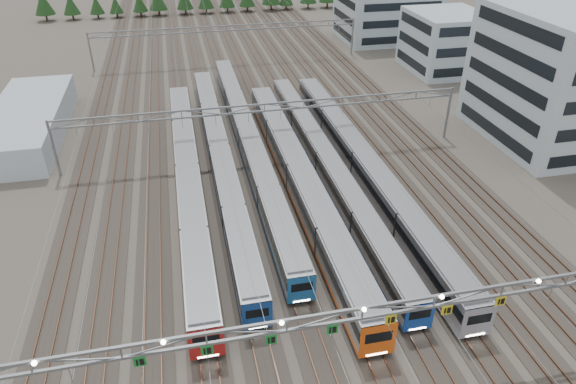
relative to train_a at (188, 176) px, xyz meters
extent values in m
plane|color=#47423A|center=(11.25, -32.29, -2.17)|extent=(400.00, 400.00, 0.00)
cube|color=#2D2823|center=(11.25, 67.71, -2.13)|extent=(54.00, 260.00, 0.08)
cube|color=brown|center=(-14.22, 67.71, -2.01)|extent=(0.08, 260.00, 0.16)
cube|color=brown|center=(36.72, 67.71, -2.01)|extent=(0.08, 260.00, 0.16)
cube|color=brown|center=(10.53, 67.71, -2.01)|extent=(0.08, 260.00, 0.16)
cube|color=brown|center=(11.97, 67.71, -2.01)|extent=(0.08, 260.00, 0.16)
cube|color=black|center=(0.00, 0.05, -1.74)|extent=(2.45, 55.08, 0.37)
cube|color=#ADB0B6|center=(0.00, 0.05, 0.05)|extent=(2.88, 56.21, 3.24)
cube|color=black|center=(0.00, 0.05, 0.44)|extent=(2.94, 55.93, 0.98)
cube|color=#AB1B1A|center=(0.00, 0.05, -1.31)|extent=(2.93, 55.93, 0.36)
cube|color=slate|center=(0.00, 0.05, 1.77)|extent=(2.59, 55.08, 0.26)
cube|color=#AB1B1A|center=(0.00, -28.01, 0.05)|extent=(2.90, 0.12, 3.24)
cube|color=black|center=(0.00, -28.04, 0.44)|extent=(2.16, 0.10, 0.98)
cube|color=white|center=(0.00, -28.07, -1.36)|extent=(1.73, 0.06, 0.15)
cube|color=black|center=(4.50, 5.24, -1.76)|extent=(2.25, 60.78, 0.34)
cube|color=#ADB0B6|center=(4.50, 5.24, -0.10)|extent=(2.65, 62.02, 2.98)
cube|color=black|center=(4.50, 5.24, 0.26)|extent=(2.71, 61.71, 0.90)
cube|color=navy|center=(4.50, 5.24, -1.36)|extent=(2.70, 61.71, 0.33)
cube|color=slate|center=(4.50, 5.24, 1.48)|extent=(2.39, 60.78, 0.24)
cube|color=navy|center=(4.50, -25.72, -0.10)|extent=(2.67, 0.12, 2.98)
cube|color=black|center=(4.50, -25.75, 0.26)|extent=(1.99, 0.10, 0.90)
cube|color=white|center=(4.50, -25.78, -1.40)|extent=(1.59, 0.06, 0.14)
cube|color=black|center=(9.00, 9.65, -1.75)|extent=(2.26, 64.78, 0.34)
cube|color=#ADB0B6|center=(9.00, 9.65, -0.10)|extent=(2.66, 66.10, 2.99)
cube|color=black|center=(9.00, 9.65, 0.26)|extent=(2.72, 65.77, 0.90)
cube|color=#1E5EA3|center=(9.00, 9.65, -1.36)|extent=(2.71, 65.77, 0.33)
cube|color=slate|center=(9.00, 9.65, 1.49)|extent=(2.39, 64.78, 0.24)
cube|color=#1E5EA3|center=(9.00, -23.35, -0.10)|extent=(2.68, 0.12, 2.99)
cube|color=black|center=(9.00, -23.38, 0.26)|extent=(1.99, 0.10, 0.90)
cube|color=white|center=(9.00, -23.41, -1.40)|extent=(1.60, 0.06, 0.14)
cube|color=black|center=(13.50, -3.26, -1.73)|extent=(2.60, 54.02, 0.39)
cube|color=#ADB0B6|center=(13.50, -3.26, 0.18)|extent=(3.06, 55.13, 3.45)
cube|color=black|center=(13.50, -3.26, 0.59)|extent=(3.12, 54.85, 1.04)
cube|color=#EE5A15|center=(13.50, -3.26, -1.27)|extent=(3.11, 54.85, 0.38)
cube|color=slate|center=(13.50, -3.26, 2.01)|extent=(2.76, 54.02, 0.27)
cube|color=#EE5A15|center=(13.50, -30.78, 0.18)|extent=(3.08, 0.12, 3.45)
cube|color=black|center=(13.50, -30.81, 0.59)|extent=(2.30, 0.10, 1.04)
cube|color=white|center=(13.50, -30.84, -1.32)|extent=(1.84, 0.06, 0.16)
cube|color=black|center=(18.00, 0.13, -1.76)|extent=(2.25, 56.89, 0.34)
cube|color=#ADB0B6|center=(18.00, 0.13, -0.11)|extent=(2.64, 58.05, 2.97)
cube|color=black|center=(18.00, 0.13, 0.25)|extent=(2.70, 57.76, 0.90)
cube|color=#1844A9|center=(18.00, 0.13, -1.36)|extent=(2.69, 57.76, 0.33)
cube|color=slate|center=(18.00, 0.13, 1.47)|extent=(2.38, 56.89, 0.24)
cube|color=#1844A9|center=(18.00, -28.85, -0.11)|extent=(2.66, 0.12, 2.97)
cube|color=black|center=(18.00, -28.88, 0.25)|extent=(1.98, 0.10, 0.90)
cube|color=white|center=(18.00, -28.91, -1.41)|extent=(1.59, 0.06, 0.14)
cube|color=black|center=(22.50, -1.56, -1.74)|extent=(2.49, 57.04, 0.38)
cube|color=#ADB0B6|center=(22.50, -1.56, 0.09)|extent=(2.93, 58.21, 3.30)
cube|color=black|center=(22.50, -1.56, 0.48)|extent=(2.99, 57.91, 0.99)
cube|color=#9796A4|center=(22.50, -1.56, -1.30)|extent=(2.98, 57.91, 0.37)
cube|color=slate|center=(22.50, -1.56, 1.84)|extent=(2.64, 57.04, 0.26)
cube|color=#9796A4|center=(22.50, -30.61, 0.09)|extent=(2.95, 0.12, 3.30)
cube|color=black|center=(22.50, -30.64, 0.48)|extent=(2.20, 0.10, 0.99)
cube|color=white|center=(22.50, -30.67, -1.35)|extent=(1.76, 0.06, 0.16)
cube|color=gray|center=(11.25, -32.29, 5.63)|extent=(56.00, 0.22, 0.22)
cube|color=gray|center=(11.25, -32.29, 4.63)|extent=(56.00, 0.22, 0.22)
cube|color=#187B2A|center=(-4.50, -32.41, 4.13)|extent=(0.85, 0.06, 0.85)
cube|color=#187B2A|center=(0.00, -32.41, 4.13)|extent=(0.85, 0.06, 0.85)
cube|color=#187B2A|center=(4.50, -32.41, 4.13)|extent=(0.85, 0.06, 0.85)
cube|color=#187B2A|center=(9.00, -32.41, 4.13)|extent=(0.85, 0.06, 0.85)
cube|color=gold|center=(13.50, -32.41, 4.13)|extent=(0.85, 0.06, 0.85)
cube|color=gold|center=(18.00, -32.41, 4.13)|extent=(0.85, 0.06, 0.85)
cube|color=gold|center=(22.50, -32.41, 4.13)|extent=(0.85, 0.06, 0.85)
cylinder|color=gray|center=(-16.75, 7.71, 1.83)|extent=(0.36, 0.36, 8.00)
cylinder|color=gray|center=(39.25, 7.71, 1.83)|extent=(0.36, 0.36, 8.00)
cube|color=gray|center=(11.25, 7.71, 5.63)|extent=(56.00, 0.22, 0.22)
cube|color=gray|center=(11.25, 7.71, 4.63)|extent=(56.00, 0.22, 0.22)
cylinder|color=gray|center=(-16.75, 52.71, 1.83)|extent=(0.36, 0.36, 8.00)
cylinder|color=gray|center=(39.25, 52.71, 1.83)|extent=(0.36, 0.36, 8.00)
cube|color=gray|center=(11.25, 52.71, 5.63)|extent=(56.00, 0.22, 0.22)
cube|color=gray|center=(11.25, 52.71, 4.63)|extent=(56.00, 0.22, 0.22)
cube|color=#A5B8C6|center=(54.21, 4.33, 7.36)|extent=(18.00, 22.00, 19.04)
cube|color=#A5B8C6|center=(54.12, 38.18, 3.64)|extent=(14.00, 16.00, 11.62)
cube|color=#A5B8C6|center=(51.78, 64.04, 5.27)|extent=(22.00, 18.00, 14.86)
cube|color=#A5B8C6|center=(-23.10, 22.17, 0.10)|extent=(10.00, 30.00, 4.52)
camera|label=1|loc=(0.19, -57.50, 31.84)|focal=32.00mm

